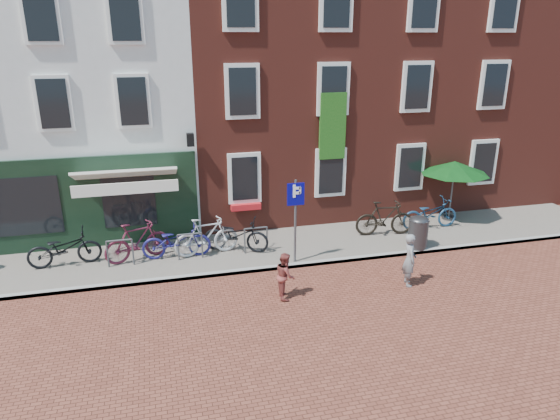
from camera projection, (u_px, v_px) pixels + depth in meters
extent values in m
plane|color=brown|center=(248.00, 273.00, 14.34)|extent=(80.00, 80.00, 0.00)
cube|color=slate|center=(270.00, 248.00, 15.93)|extent=(24.00, 3.00, 0.10)
cube|color=silver|center=(73.00, 93.00, 18.11)|extent=(8.00, 8.00, 9.00)
cube|color=maroon|center=(262.00, 75.00, 19.57)|extent=(6.00, 8.00, 10.00)
cube|color=maroon|center=(402.00, 72.00, 20.96)|extent=(6.00, 8.00, 10.00)
cube|color=maroon|center=(532.00, 81.00, 22.63)|extent=(7.00, 8.00, 9.00)
cylinder|color=#363639|center=(418.00, 234.00, 15.71)|extent=(0.61, 0.61, 0.92)
ellipsoid|color=#363639|center=(419.00, 218.00, 15.53)|extent=(0.61, 0.61, 0.27)
cylinder|color=#4C4C4F|center=(295.00, 222.00, 14.46)|extent=(0.07, 0.07, 2.52)
cube|color=#05057B|center=(296.00, 194.00, 14.17)|extent=(0.50, 0.04, 0.65)
cylinder|color=#4C4C4F|center=(449.00, 218.00, 18.33)|extent=(0.50, 0.50, 0.08)
cylinder|color=#4C4C4F|center=(452.00, 192.00, 18.01)|extent=(0.06, 0.06, 2.04)
cone|color=#0B4112|center=(455.00, 165.00, 17.68)|extent=(2.42, 2.42, 0.45)
imported|color=slate|center=(409.00, 260.00, 13.48)|extent=(0.46, 0.60, 1.48)
imported|color=brown|center=(285.00, 275.00, 12.86)|extent=(0.52, 0.64, 1.23)
imported|color=black|center=(64.00, 248.00, 14.46)|extent=(2.09, 0.90, 1.07)
imported|color=#57192B|center=(137.00, 241.00, 14.81)|extent=(2.04, 1.20, 1.19)
imported|color=navy|center=(176.00, 241.00, 14.99)|extent=(2.05, 0.77, 1.07)
imported|color=#B9B9BC|center=(206.00, 236.00, 15.17)|extent=(2.03, 0.83, 1.19)
imported|color=black|center=(236.00, 235.00, 15.44)|extent=(2.15, 1.45, 1.07)
imported|color=black|center=(385.00, 218.00, 16.68)|extent=(2.03, 0.83, 1.19)
imported|color=navy|center=(430.00, 213.00, 17.30)|extent=(2.04, 0.72, 1.07)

